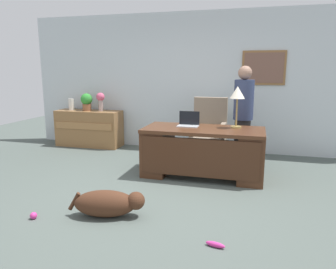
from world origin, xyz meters
name	(u,v)px	position (x,y,z in m)	size (l,w,h in m)	color
ground_plane	(157,195)	(0.00, 0.00, 0.00)	(12.00, 12.00, 0.00)	#4C5651
back_wall	(196,82)	(0.01, 2.60, 1.35)	(7.00, 0.16, 2.70)	silver
desk	(203,151)	(0.45, 0.90, 0.40)	(1.79, 0.81, 0.74)	#4C2B19
credenza	(89,128)	(-2.21, 2.25, 0.38)	(1.38, 0.50, 0.76)	olive
armchair	(209,133)	(0.40, 1.88, 0.49)	(0.60, 0.59, 1.11)	gray
person_standing	(243,116)	(0.99, 1.60, 0.86)	(0.32, 0.32, 1.67)	#262323
dog_lying	(108,203)	(-0.33, -0.74, 0.15)	(0.85, 0.44, 0.30)	#472819
laptop	(189,122)	(0.19, 1.06, 0.80)	(0.32, 0.22, 0.22)	#B2B5BA
desk_lamp	(237,95)	(0.91, 1.10, 1.23)	(0.22, 0.22, 0.62)	#9E8447
vase_with_flowers	(101,100)	(-1.91, 2.25, 0.99)	(0.17, 0.17, 0.38)	#A68F8D
vase_empty	(71,104)	(-2.60, 2.25, 0.88)	(0.12, 0.12, 0.24)	silver
potted_plant	(87,101)	(-2.24, 2.25, 0.95)	(0.24, 0.24, 0.36)	brown
dog_toy_ball	(34,216)	(-1.10, -1.01, 0.04)	(0.08, 0.08, 0.08)	#D8338C
dog_toy_bone	(215,245)	(0.89, -1.05, 0.03)	(0.19, 0.05, 0.05)	#D8338C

